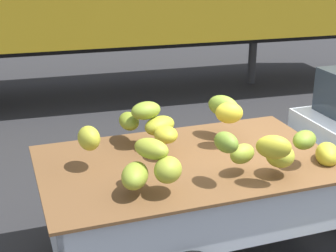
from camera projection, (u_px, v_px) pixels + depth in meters
name	position (u px, v px, depth m)	size (l,w,h in m)	color
ground	(293.00, 237.00, 5.67)	(220.00, 220.00, 0.00)	#28282B
curb_strip	(101.00, 43.00, 15.29)	(80.00, 0.80, 0.16)	gray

